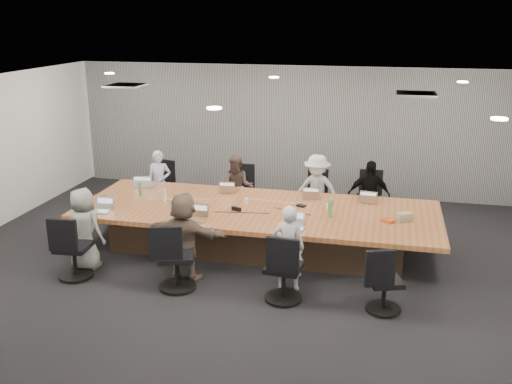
% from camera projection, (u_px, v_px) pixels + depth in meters
% --- Properties ---
extents(floor, '(10.00, 8.00, 0.00)m').
position_uv_depth(floor, '(250.00, 260.00, 9.31)').
color(floor, black).
rests_on(floor, ground).
extents(ceiling, '(10.00, 8.00, 0.00)m').
position_uv_depth(ceiling, '(250.00, 88.00, 8.48)').
color(ceiling, white).
rests_on(ceiling, wall_back).
extents(wall_back, '(10.00, 0.00, 2.80)m').
position_uv_depth(wall_back, '(293.00, 130.00, 12.61)').
color(wall_back, silver).
rests_on(wall_back, ground).
extents(wall_front, '(10.00, 0.00, 2.80)m').
position_uv_depth(wall_front, '(146.00, 296.00, 5.17)').
color(wall_front, silver).
rests_on(wall_front, ground).
extents(curtain, '(9.80, 0.04, 2.80)m').
position_uv_depth(curtain, '(292.00, 131.00, 12.54)').
color(curtain, gray).
rests_on(curtain, ground).
extents(conference_table, '(6.00, 2.20, 0.74)m').
position_uv_depth(conference_table, '(257.00, 227.00, 9.65)').
color(conference_table, '#453121').
rests_on(conference_table, ground).
extents(chair_0, '(0.62, 0.62, 0.74)m').
position_uv_depth(chair_0, '(167.00, 191.00, 11.75)').
color(chair_0, black).
rests_on(chair_0, ground).
extents(chair_1, '(0.52, 0.52, 0.76)m').
position_uv_depth(chair_1, '(242.00, 195.00, 11.39)').
color(chair_1, black).
rests_on(chair_1, ground).
extents(chair_2, '(0.60, 0.60, 0.75)m').
position_uv_depth(chair_2, '(318.00, 201.00, 11.06)').
color(chair_2, black).
rests_on(chair_2, ground).
extents(chair_3, '(0.58, 0.58, 0.82)m').
position_uv_depth(chair_3, '(369.00, 203.00, 10.84)').
color(chair_3, black).
rests_on(chair_3, ground).
extents(chair_4, '(0.60, 0.60, 0.82)m').
position_uv_depth(chair_4, '(74.00, 252.00, 8.60)').
color(chair_4, black).
rests_on(chair_4, ground).
extents(chair_5, '(0.72, 0.72, 0.85)m').
position_uv_depth(chair_5, '(177.00, 261.00, 8.24)').
color(chair_5, black).
rests_on(chair_5, ground).
extents(chair_6, '(0.61, 0.61, 0.83)m').
position_uv_depth(chair_6, '(284.00, 273.00, 7.90)').
color(chair_6, black).
rests_on(chair_6, ground).
extents(chair_7, '(0.63, 0.63, 0.73)m').
position_uv_depth(chair_7, '(385.00, 286.00, 7.62)').
color(chair_7, black).
rests_on(chair_7, ground).
extents(person_0, '(0.52, 0.40, 1.28)m').
position_uv_depth(person_0, '(159.00, 183.00, 11.34)').
color(person_0, silver).
rests_on(person_0, ground).
extents(laptop_0, '(0.38, 0.30, 0.02)m').
position_uv_depth(laptop_0, '(148.00, 185.00, 10.80)').
color(laptop_0, '#B2B2B7').
rests_on(laptop_0, conference_table).
extents(person_1, '(0.69, 0.57, 1.28)m').
position_uv_depth(person_1, '(238.00, 188.00, 10.99)').
color(person_1, '#4D3C37').
rests_on(person_1, ground).
extents(laptop_1, '(0.31, 0.22, 0.02)m').
position_uv_depth(laptop_1, '(230.00, 191.00, 10.45)').
color(laptop_1, '#8C6647').
rests_on(laptop_1, conference_table).
extents(person_2, '(0.96, 0.64, 1.38)m').
position_uv_depth(person_2, '(317.00, 191.00, 10.64)').
color(person_2, '#BABABA').
rests_on(person_2, ground).
extents(laptop_2, '(0.32, 0.24, 0.02)m').
position_uv_depth(laptop_2, '(313.00, 197.00, 10.11)').
color(laptop_2, '#8C6647').
rests_on(laptop_2, conference_table).
extents(person_3, '(0.81, 0.41, 1.33)m').
position_uv_depth(person_3, '(369.00, 196.00, 10.44)').
color(person_3, black).
rests_on(person_3, ground).
extents(laptop_3, '(0.31, 0.22, 0.02)m').
position_uv_depth(laptop_3, '(368.00, 200.00, 9.91)').
color(laptop_3, '#8C6647').
rests_on(laptop_3, conference_table).
extents(person_4, '(0.69, 0.51, 1.31)m').
position_uv_depth(person_4, '(84.00, 229.00, 8.86)').
color(person_4, gray).
rests_on(person_4, ground).
extents(laptop_4, '(0.30, 0.23, 0.02)m').
position_uv_depth(laptop_4, '(101.00, 212.00, 9.34)').
color(laptop_4, '#B2B2B7').
rests_on(laptop_4, conference_table).
extents(person_5, '(1.30, 0.57, 1.36)m').
position_uv_depth(person_5, '(184.00, 236.00, 8.49)').
color(person_5, brown).
rests_on(person_5, ground).
extents(laptop_5, '(0.35, 0.25, 0.02)m').
position_uv_depth(laptop_5, '(196.00, 220.00, 8.98)').
color(laptop_5, '#8C6647').
rests_on(laptop_5, conference_table).
extents(person_6, '(0.49, 0.35, 1.29)m').
position_uv_depth(person_6, '(288.00, 248.00, 8.16)').
color(person_6, '#BCBAC3').
rests_on(person_6, ground).
extents(laptop_6, '(0.34, 0.26, 0.02)m').
position_uv_depth(laptop_6, '(295.00, 228.00, 8.64)').
color(laptop_6, '#B2B2B7').
rests_on(laptop_6, conference_table).
extents(bottle_green_left, '(0.07, 0.07, 0.25)m').
position_uv_depth(bottle_green_left, '(140.00, 189.00, 10.18)').
color(bottle_green_left, '#538F4E').
rests_on(bottle_green_left, conference_table).
extents(bottle_green_right, '(0.09, 0.09, 0.28)m').
position_uv_depth(bottle_green_right, '(330.00, 208.00, 9.11)').
color(bottle_green_right, '#538F4E').
rests_on(bottle_green_right, conference_table).
extents(bottle_clear, '(0.08, 0.08, 0.22)m').
position_uv_depth(bottle_clear, '(165.00, 196.00, 9.83)').
color(bottle_clear, silver).
rests_on(bottle_clear, conference_table).
extents(cup_white_far, '(0.08, 0.08, 0.09)m').
position_uv_depth(cup_white_far, '(246.00, 201.00, 9.78)').
color(cup_white_far, white).
rests_on(cup_white_far, conference_table).
extents(cup_white_near, '(0.09, 0.09, 0.09)m').
position_uv_depth(cup_white_near, '(328.00, 206.00, 9.50)').
color(cup_white_near, white).
rests_on(cup_white_near, conference_table).
extents(mug_brown, '(0.13, 0.13, 0.12)m').
position_uv_depth(mug_brown, '(104.00, 199.00, 9.83)').
color(mug_brown, brown).
rests_on(mug_brown, conference_table).
extents(mic_left, '(0.15, 0.11, 0.03)m').
position_uv_depth(mic_left, '(197.00, 206.00, 9.59)').
color(mic_left, black).
rests_on(mic_left, conference_table).
extents(mic_right, '(0.17, 0.15, 0.03)m').
position_uv_depth(mic_right, '(301.00, 206.00, 9.62)').
color(mic_right, black).
rests_on(mic_right, conference_table).
extents(stapler, '(0.18, 0.10, 0.07)m').
position_uv_depth(stapler, '(236.00, 209.00, 9.40)').
color(stapler, black).
rests_on(stapler, conference_table).
extents(canvas_bag, '(0.27, 0.23, 0.13)m').
position_uv_depth(canvas_bag, '(404.00, 217.00, 8.94)').
color(canvas_bag, '#9C8E6A').
rests_on(canvas_bag, conference_table).
extents(snack_packet, '(0.22, 0.21, 0.04)m').
position_uv_depth(snack_packet, '(388.00, 221.00, 8.90)').
color(snack_packet, '#D0471A').
rests_on(snack_packet, conference_table).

